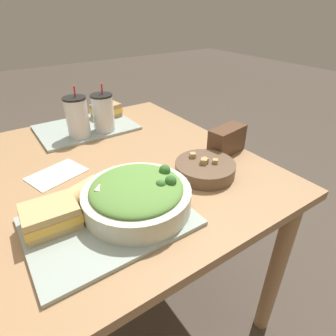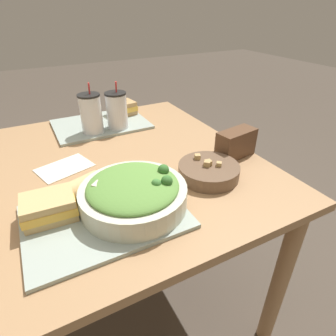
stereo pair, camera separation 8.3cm
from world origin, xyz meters
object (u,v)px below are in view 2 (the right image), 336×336
(drink_cup_red, at_px, (117,111))
(napkin_folded, at_px, (65,168))
(sandwich_near, at_px, (49,207))
(drink_cup_dark, at_px, (91,115))
(soup_bowl, at_px, (209,170))
(baguette_near, at_px, (84,186))
(chip_bag, at_px, (236,144))
(salad_bowl, at_px, (134,193))
(sandwich_far, at_px, (122,108))

(drink_cup_red, height_order, napkin_folded, drink_cup_red)
(sandwich_near, height_order, drink_cup_dark, drink_cup_dark)
(soup_bowl, xyz_separation_m, sandwich_near, (-0.50, 0.02, 0.02))
(drink_cup_dark, height_order, drink_cup_red, drink_cup_dark)
(soup_bowl, bearing_deg, napkin_folded, 145.85)
(soup_bowl, bearing_deg, baguette_near, 169.21)
(sandwich_near, xyz_separation_m, chip_bag, (0.67, 0.06, 0.01))
(sandwich_near, height_order, napkin_folded, sandwich_near)
(drink_cup_dark, relative_size, napkin_folded, 1.04)
(drink_cup_red, xyz_separation_m, napkin_folded, (-0.28, -0.24, -0.09))
(salad_bowl, xyz_separation_m, sandwich_near, (-0.22, 0.06, -0.01))
(soup_bowl, xyz_separation_m, chip_bag, (0.17, 0.08, 0.03))
(salad_bowl, height_order, sandwich_near, salad_bowl)
(sandwich_far, xyz_separation_m, drink_cup_red, (-0.07, -0.15, 0.04))
(soup_bowl, distance_m, drink_cup_red, 0.54)
(sandwich_far, bearing_deg, napkin_folded, -141.00)
(soup_bowl, bearing_deg, sandwich_near, 178.02)
(baguette_near, height_order, chip_bag, chip_bag)
(sandwich_near, distance_m, napkin_folded, 0.28)
(salad_bowl, distance_m, sandwich_near, 0.23)
(salad_bowl, bearing_deg, sandwich_far, 72.82)
(baguette_near, distance_m, chip_bag, 0.57)
(sandwich_near, distance_m, baguette_near, 0.12)
(salad_bowl, bearing_deg, drink_cup_dark, 86.63)
(baguette_near, bearing_deg, chip_bag, -110.22)
(sandwich_far, height_order, drink_cup_red, drink_cup_red)
(salad_bowl, xyz_separation_m, drink_cup_red, (0.15, 0.56, 0.03))
(chip_bag, bearing_deg, drink_cup_red, 115.65)
(salad_bowl, relative_size, napkin_folded, 1.44)
(sandwich_far, height_order, drink_cup_dark, drink_cup_dark)
(drink_cup_dark, bearing_deg, sandwich_near, -116.31)
(soup_bowl, height_order, drink_cup_dark, drink_cup_dark)
(soup_bowl, bearing_deg, drink_cup_dark, 115.45)
(salad_bowl, bearing_deg, baguette_near, 133.56)
(napkin_folded, bearing_deg, sandwich_far, 47.51)
(soup_bowl, xyz_separation_m, sandwich_far, (-0.06, 0.67, 0.02))
(drink_cup_red, distance_m, chip_bag, 0.54)
(chip_bag, bearing_deg, baguette_near, 171.17)
(salad_bowl, xyz_separation_m, soup_bowl, (0.28, 0.04, -0.03))
(sandwich_near, bearing_deg, sandwich_far, 59.37)
(chip_bag, distance_m, napkin_folded, 0.63)
(drink_cup_red, bearing_deg, sandwich_near, -125.75)
(soup_bowl, relative_size, sandwich_near, 1.42)
(salad_bowl, distance_m, napkin_folded, 0.36)
(salad_bowl, distance_m, sandwich_far, 0.75)
(sandwich_far, xyz_separation_m, drink_cup_dark, (-0.19, -0.15, 0.05))
(salad_bowl, height_order, baguette_near, salad_bowl)
(drink_cup_dark, height_order, napkin_folded, drink_cup_dark)
(salad_bowl, bearing_deg, drink_cup_red, 75.38)
(drink_cup_dark, distance_m, chip_bag, 0.62)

